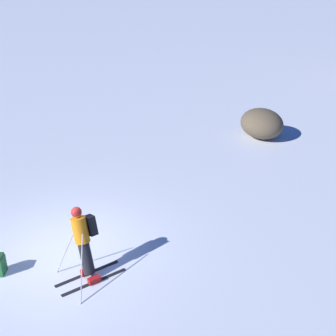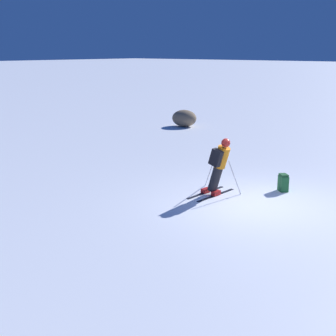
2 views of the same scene
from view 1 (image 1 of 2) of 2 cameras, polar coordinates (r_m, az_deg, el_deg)
ground_plane at (r=11.95m, az=-12.41°, el=-9.81°), size 300.00×300.00×0.00m
skier at (r=10.67m, az=-10.26°, el=-8.48°), size 1.29×1.59×1.67m
exposed_boulder_0 at (r=18.11m, az=11.36°, el=5.34°), size 1.72×1.46×1.12m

